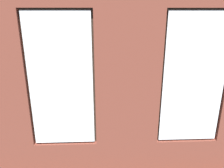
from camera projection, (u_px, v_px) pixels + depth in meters
The scene contains 18 objects.
ground_plane at pixel (116, 111), 6.42m from camera, with size 7.27×6.13×0.10m, color brown.
brick_wall_with_windows at pixel (128, 81), 3.30m from camera, with size 6.67×0.30×3.54m.
couch_by_window at pixel (106, 139), 4.36m from camera, with size 2.07×0.87×0.80m.
couch_left at pixel (208, 100), 6.24m from camera, with size 0.88×1.91×0.80m.
coffee_table at pixel (100, 96), 6.40m from camera, with size 1.32×0.77×0.46m.
cup_ceramic at pixel (100, 92), 6.36m from camera, with size 0.09×0.09×0.10m, color #B23D38.
candle_jar at pixel (112, 90), 6.50m from camera, with size 0.08×0.08×0.12m, color #B7333D.
table_plant_small at pixel (86, 91), 6.21m from camera, with size 0.18×0.18×0.27m.
remote_gray at pixel (103, 95), 6.27m from camera, with size 0.05×0.17×0.02m, color #59595B.
media_console at pixel (16, 100), 6.50m from camera, with size 1.09×0.42×0.48m, color black.
tv_flatscreen at pixel (13, 80), 6.30m from camera, with size 1.18×0.20×0.77m.
papasan_chair at pixel (116, 76), 8.18m from camera, with size 1.05×1.05×0.67m.
potted_plant_by_left_couch at pixel (178, 84), 7.55m from camera, with size 0.33×0.33×0.56m.
potted_plant_foreground_right at pixel (40, 73), 8.01m from camera, with size 1.05×1.08×1.42m.
potted_plant_between_couches at pixel (182, 110), 4.27m from camera, with size 0.99×1.17×1.62m.
potted_plant_mid_room_small at pixel (141, 87), 7.16m from camera, with size 0.35×0.35×0.59m.
potted_plant_near_tv at pixel (22, 105), 5.49m from camera, with size 0.41×0.41×0.82m.
potted_plant_corner_near_left at pixel (186, 65), 8.22m from camera, with size 0.77×0.74×1.33m.
Camera 1 is at (0.38, 5.81, 2.76)m, focal length 35.00 mm.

